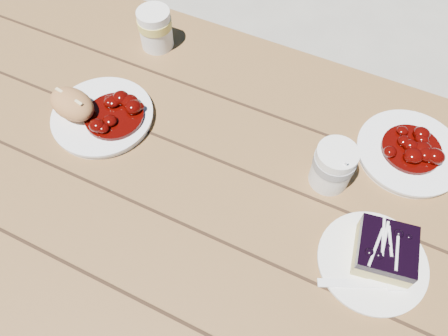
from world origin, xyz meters
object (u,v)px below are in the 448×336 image
at_px(second_cup, 155,29).
at_px(blueberry_cake, 385,251).
at_px(bread_roll, 72,104).
at_px(main_plate, 103,117).
at_px(dessert_plate, 372,262).
at_px(coffee_cup, 333,166).
at_px(second_plate, 409,153).
at_px(picnic_table, 131,192).

bearing_deg(second_cup, blueberry_cake, -25.72).
relative_size(bread_roll, second_cup, 1.10).
bearing_deg(bread_roll, main_plate, 19.98).
bearing_deg(dessert_plate, blueberry_cake, 56.31).
xyz_separation_m(coffee_cup, second_plate, (0.13, 0.13, -0.04)).
bearing_deg(second_cup, coffee_cup, -20.65).
distance_m(bread_roll, coffee_cup, 0.56).
bearing_deg(second_plate, blueberry_cake, -88.86).
xyz_separation_m(dessert_plate, second_plate, (0.01, 0.26, 0.00)).
xyz_separation_m(picnic_table, dessert_plate, (0.55, 0.00, 0.17)).
height_order(dessert_plate, second_plate, second_plate).
relative_size(dessert_plate, blueberry_cake, 1.68).
bearing_deg(bread_roll, dessert_plate, -4.03).
height_order(main_plate, bread_roll, bread_roll).
relative_size(main_plate, coffee_cup, 2.19).
height_order(main_plate, second_plate, same).
bearing_deg(main_plate, blueberry_cake, -4.77).
xyz_separation_m(blueberry_cake, second_plate, (-0.00, 0.25, -0.03)).
height_order(blueberry_cake, coffee_cup, coffee_cup).
bearing_deg(bread_roll, picnic_table, -19.59).
height_order(bread_roll, second_cup, second_cup).
distance_m(main_plate, dessert_plate, 0.63).
bearing_deg(main_plate, dessert_plate, -6.20).
bearing_deg(coffee_cup, main_plate, -172.38).
bearing_deg(picnic_table, dessert_plate, 0.00).
xyz_separation_m(main_plate, second_plate, (0.63, 0.20, 0.00)).
distance_m(blueberry_cake, second_cup, 0.72).
distance_m(picnic_table, blueberry_cake, 0.59).
relative_size(main_plate, dessert_plate, 1.13).
bearing_deg(main_plate, bread_roll, -160.02).
bearing_deg(second_cup, bread_roll, -98.86).
bearing_deg(second_plate, second_cup, 174.50).
bearing_deg(bread_roll, blueberry_cake, -2.74).
bearing_deg(blueberry_cake, coffee_cup, 129.55).
bearing_deg(second_plate, main_plate, -162.66).
xyz_separation_m(main_plate, second_cup, (-0.01, 0.26, 0.04)).
relative_size(picnic_table, second_plate, 9.43).
bearing_deg(dessert_plate, coffee_cup, 133.43).
bearing_deg(blueberry_cake, dessert_plate, -133.11).
xyz_separation_m(blueberry_cake, second_cup, (-0.65, 0.31, 0.01)).
relative_size(picnic_table, blueberry_cake, 17.58).
distance_m(picnic_table, coffee_cup, 0.49).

